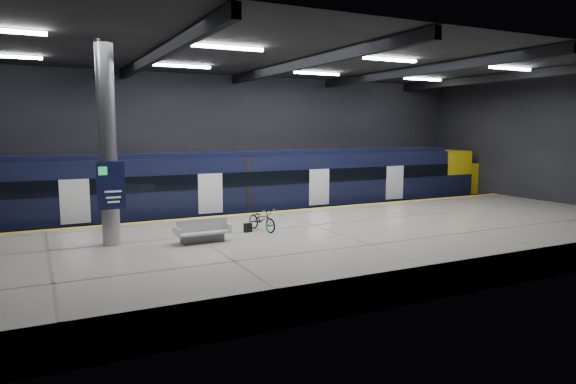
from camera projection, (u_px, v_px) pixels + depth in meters
ground at (302, 246)px, 22.32m from camera, size 30.00×30.00×0.00m
room_shell at (302, 113)px, 21.62m from camera, size 30.10×16.10×8.05m
platform at (332, 245)px, 20.04m from camera, size 30.00×11.00×1.10m
safety_strip at (275, 212)px, 24.63m from camera, size 30.00×0.40×0.01m
rails at (253, 223)px, 27.19m from camera, size 30.00×1.52×0.16m
train at (287, 184)px, 27.85m from camera, size 29.40×2.84×3.79m
bench at (202, 234)px, 18.09m from camera, size 1.93×0.84×0.84m
bicycle at (262, 219)px, 20.07m from camera, size 0.93×1.79×0.89m
pannier_bag at (248, 228)px, 19.84m from camera, size 0.33×0.24×0.35m
info_column at (108, 147)px, 17.29m from camera, size 0.90×0.78×6.90m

